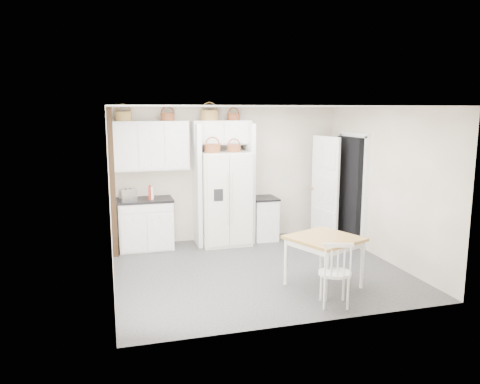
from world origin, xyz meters
name	(u,v)px	position (x,y,z in m)	size (l,w,h in m)	color
floor	(258,270)	(0.00, 0.00, 0.00)	(4.50, 4.50, 0.00)	#252527
ceiling	(259,106)	(0.00, 0.00, 2.60)	(4.50, 4.50, 0.00)	white
wall_back	(227,174)	(0.00, 2.00, 1.30)	(4.50, 4.50, 0.00)	tan
wall_left	(110,198)	(-2.25, 0.00, 1.30)	(4.00, 4.00, 0.00)	tan
wall_right	(384,184)	(2.25, 0.00, 1.30)	(4.00, 4.00, 0.00)	tan
refrigerator	(225,198)	(-0.15, 1.62, 0.89)	(0.92, 0.74, 1.78)	silver
base_cab_left	(146,225)	(-1.64, 1.70, 0.45)	(0.97, 0.61, 0.90)	silver
base_cab_right	(264,219)	(0.67, 1.70, 0.41)	(0.46, 0.55, 0.81)	silver
dining_table	(324,262)	(0.70, -0.94, 0.37)	(0.89, 0.89, 0.75)	olive
windsor_chair	(335,273)	(0.55, -1.59, 0.44)	(0.43, 0.39, 0.88)	silver
counter_left	(145,200)	(-1.64, 1.70, 0.92)	(1.01, 0.65, 0.04)	black
counter_right	(264,198)	(0.67, 1.70, 0.83)	(0.50, 0.59, 0.04)	black
toaster	(128,194)	(-1.93, 1.70, 1.04)	(0.28, 0.16, 0.20)	silver
cookbook_red	(150,193)	(-1.55, 1.62, 1.06)	(0.04, 0.17, 0.25)	#A81E14
cookbook_cream	(152,193)	(-1.50, 1.62, 1.05)	(0.03, 0.15, 0.23)	white
basket_upper_a	(123,116)	(-1.95, 1.83, 2.43)	(0.30, 0.30, 0.17)	olive
basket_upper_c	(168,117)	(-1.17, 1.83, 2.42)	(0.26, 0.26, 0.15)	brown
basket_bridge_a	(210,115)	(-0.38, 1.83, 2.45)	(0.34, 0.34, 0.19)	olive
basket_bridge_b	(234,117)	(0.09, 1.83, 2.42)	(0.24, 0.24, 0.14)	brown
basket_fridge_a	(212,148)	(-0.40, 1.52, 1.85)	(0.29, 0.29, 0.16)	brown
basket_fridge_b	(234,148)	(0.01, 1.52, 1.84)	(0.25, 0.25, 0.14)	brown
upper_cabinet	(150,146)	(-1.50, 1.83, 1.90)	(1.40, 0.34, 0.90)	silver
bridge_cabinet	(222,132)	(-0.15, 1.83, 2.12)	(1.12, 0.34, 0.45)	silver
fridge_panel_left	(197,185)	(-0.66, 1.70, 1.15)	(0.08, 0.60, 2.30)	silver
fridge_panel_right	(249,183)	(0.36, 1.70, 1.15)	(0.08, 0.60, 2.30)	silver
trim_post	(113,184)	(-2.20, 1.35, 1.30)	(0.09, 0.09, 2.60)	black
doorway_void	(350,191)	(2.16, 1.00, 1.02)	(0.18, 0.85, 2.05)	black
door_slab	(325,189)	(1.80, 1.33, 1.02)	(0.80, 0.04, 2.05)	white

